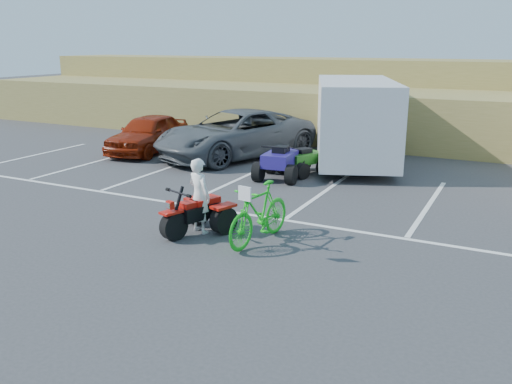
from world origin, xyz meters
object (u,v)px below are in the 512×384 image
at_px(green_dirt_bike, 259,213).
at_px(quad_atv_blue, 281,179).
at_px(red_car, 148,133).
at_px(cargo_trailer, 355,119).
at_px(rider, 199,196).
at_px(quad_atv_green, 303,174).
at_px(grey_pickup, 235,134).
at_px(red_trike_atv, 195,233).

xyz_separation_m(green_dirt_bike, quad_atv_blue, (-1.76, 4.95, -0.60)).
relative_size(red_car, cargo_trailer, 0.64).
distance_m(rider, quad_atv_green, 5.84).
bearing_deg(cargo_trailer, grey_pickup, 170.74).
xyz_separation_m(grey_pickup, quad_atv_blue, (2.67, -2.13, -0.81)).
distance_m(red_car, cargo_trailer, 7.38).
height_order(grey_pickup, quad_atv_blue, grey_pickup).
distance_m(rider, green_dirt_bike, 1.39).
bearing_deg(quad_atv_blue, rider, -91.29).
distance_m(rider, quad_atv_blue, 5.05).
height_order(red_trike_atv, red_car, red_car).
distance_m(green_dirt_bike, quad_atv_green, 5.96).
bearing_deg(grey_pickup, quad_atv_green, -1.37).
distance_m(red_trike_atv, quad_atv_green, 5.93).
bearing_deg(quad_atv_blue, green_dirt_bike, -76.15).
height_order(grey_pickup, cargo_trailer, cargo_trailer).
bearing_deg(quad_atv_green, red_car, -163.16).
bearing_deg(rider, quad_atv_blue, -67.18).
relative_size(red_trike_atv, green_dirt_bike, 0.77).
bearing_deg(green_dirt_bike, quad_atv_green, 111.46).
xyz_separation_m(cargo_trailer, quad_atv_green, (-0.90, -2.13, -1.46)).
bearing_deg(red_trike_atv, red_car, 151.77).
xyz_separation_m(grey_pickup, cargo_trailer, (3.95, 0.82, 0.65)).
distance_m(red_trike_atv, red_car, 9.12).
relative_size(red_car, quad_atv_blue, 2.45).
bearing_deg(red_car, grey_pickup, 3.81).
relative_size(grey_pickup, cargo_trailer, 0.94).
bearing_deg(quad_atv_green, green_dirt_bike, -53.51).
bearing_deg(red_car, rider, -53.02).
distance_m(green_dirt_bike, cargo_trailer, 7.96).
relative_size(red_trike_atv, rider, 0.97).
height_order(green_dirt_bike, grey_pickup, grey_pickup).
bearing_deg(quad_atv_green, grey_pickup, 179.71).
relative_size(green_dirt_bike, quad_atv_green, 1.46).
xyz_separation_m(rider, cargo_trailer, (0.90, 7.92, 0.67)).
bearing_deg(quad_atv_green, quad_atv_blue, -92.11).
bearing_deg(green_dirt_bike, grey_pickup, 130.05).
distance_m(red_trike_atv, green_dirt_bike, 1.55).
bearing_deg(grey_pickup, green_dirt_bike, -35.99).
height_order(red_car, cargo_trailer, cargo_trailer).
relative_size(rider, quad_atv_blue, 0.96).
distance_m(rider, grey_pickup, 7.73).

